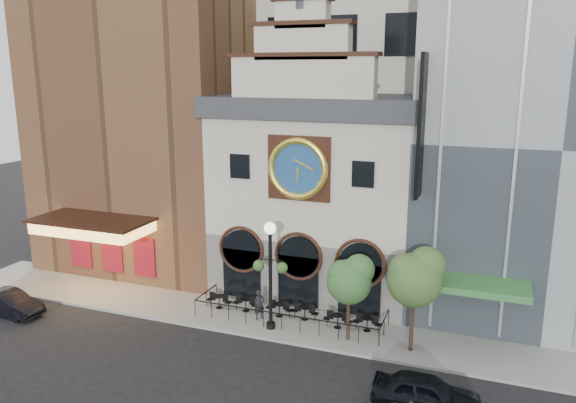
% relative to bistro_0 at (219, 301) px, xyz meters
% --- Properties ---
extents(ground, '(120.00, 120.00, 0.00)m').
position_rel_bistro_0_xyz_m(ground, '(4.46, -2.54, -0.61)').
color(ground, black).
rests_on(ground, ground).
extents(sidewalk, '(44.00, 5.00, 0.15)m').
position_rel_bistro_0_xyz_m(sidewalk, '(4.46, -0.04, -0.54)').
color(sidewalk, gray).
rests_on(sidewalk, ground).
extents(clock_building, '(12.60, 8.78, 18.65)m').
position_rel_bistro_0_xyz_m(clock_building, '(4.46, 5.28, 6.07)').
color(clock_building, '#605E5B').
rests_on(clock_building, ground).
extents(theater_building, '(14.00, 15.60, 25.00)m').
position_rel_bistro_0_xyz_m(theater_building, '(-8.54, 7.41, 11.99)').
color(theater_building, brown).
rests_on(theater_building, ground).
extents(retail_building, '(14.00, 14.40, 20.00)m').
position_rel_bistro_0_xyz_m(retail_building, '(17.45, 7.44, 9.53)').
color(retail_building, gray).
rests_on(retail_building, ground).
extents(cafe_railing, '(10.60, 2.60, 0.90)m').
position_rel_bistro_0_xyz_m(cafe_railing, '(4.46, -0.04, -0.01)').
color(cafe_railing, black).
rests_on(cafe_railing, sidewalk).
extents(bistro_0, '(1.58, 0.68, 0.90)m').
position_rel_bistro_0_xyz_m(bistro_0, '(0.00, 0.00, 0.00)').
color(bistro_0, black).
rests_on(bistro_0, sidewalk).
extents(bistro_1, '(1.58, 0.68, 0.90)m').
position_rel_bistro_0_xyz_m(bistro_1, '(1.65, 0.16, 0.00)').
color(bistro_1, black).
rests_on(bistro_1, sidewalk).
extents(bistro_2, '(1.58, 0.68, 0.90)m').
position_rel_bistro_0_xyz_m(bistro_2, '(3.73, 0.20, 0.00)').
color(bistro_2, black).
rests_on(bistro_2, sidewalk).
extents(bistro_3, '(1.58, 0.68, 0.90)m').
position_rel_bistro_0_xyz_m(bistro_3, '(5.23, 0.28, 0.00)').
color(bistro_3, black).
rests_on(bistro_3, sidewalk).
extents(bistro_4, '(1.58, 0.68, 0.90)m').
position_rel_bistro_0_xyz_m(bistro_4, '(7.23, -0.06, 0.00)').
color(bistro_4, black).
rests_on(bistro_4, sidewalk).
extents(bistro_5, '(1.58, 0.68, 0.90)m').
position_rel_bistro_0_xyz_m(bistro_5, '(8.82, 0.15, 0.00)').
color(bistro_5, black).
rests_on(bistro_5, sidewalk).
extents(car_right, '(4.53, 1.93, 1.53)m').
position_rel_bistro_0_xyz_m(car_right, '(12.66, -5.83, 0.15)').
color(car_right, black).
rests_on(car_right, ground).
extents(car_left, '(4.33, 1.76, 1.40)m').
position_rel_bistro_0_xyz_m(car_left, '(-11.13, -4.73, 0.08)').
color(car_left, black).
rests_on(car_left, ground).
extents(pedestrian, '(0.71, 0.73, 1.69)m').
position_rel_bistro_0_xyz_m(pedestrian, '(2.81, -0.51, 0.38)').
color(pedestrian, black).
rests_on(pedestrian, sidewalk).
extents(lamppost, '(1.90, 0.72, 5.97)m').
position_rel_bistro_0_xyz_m(lamppost, '(3.84, -1.36, 3.23)').
color(lamppost, black).
rests_on(lamppost, sidewalk).
extents(tree_left, '(2.39, 2.30, 4.61)m').
position_rel_bistro_0_xyz_m(tree_left, '(8.13, -1.16, 2.91)').
color(tree_left, '#382619').
rests_on(tree_left, sidewalk).
extents(tree_right, '(2.79, 2.69, 5.37)m').
position_rel_bistro_0_xyz_m(tree_right, '(11.38, -1.14, 3.48)').
color(tree_right, '#382619').
rests_on(tree_right, sidewalk).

